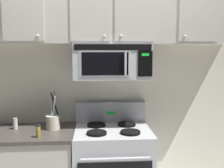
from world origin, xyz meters
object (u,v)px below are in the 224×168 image
Objects in this scene: over_range_microwave at (112,61)px; salt_shaker at (15,124)px; spice_jar at (38,131)px; utensil_crock_cream at (53,121)px.

over_range_microwave is 6.84× the size of salt_shaker.
salt_shaker is 0.41m from spice_jar.
over_range_microwave is 1.15m from salt_shaker.
spice_jar is at bearing -154.82° from over_range_microwave.
utensil_crock_cream is at bearing 70.46° from spice_jar.
utensil_crock_cream is at bearing -174.07° from over_range_microwave.
spice_jar is (-0.69, -0.32, -0.62)m from over_range_microwave.
over_range_microwave is 6.30× the size of spice_jar.
over_range_microwave is 0.98m from spice_jar.
salt_shaker is (-0.97, -0.03, -0.62)m from over_range_microwave.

